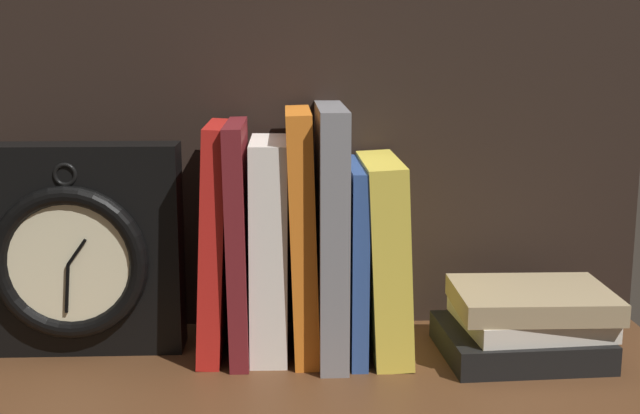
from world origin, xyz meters
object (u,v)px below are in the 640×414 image
(book_maroon_dawkins, at_px, (239,239))
(book_white_catcher, at_px, (269,247))
(book_red_requiem, at_px, (216,240))
(framed_clock, at_px, (75,251))
(book_stack_side, at_px, (526,322))
(book_yellow_seinlanguage, at_px, (384,255))
(book_gray_chess, at_px, (331,230))
(book_orange_pandolfini, at_px, (302,232))
(book_blue_modern, at_px, (355,258))

(book_maroon_dawkins, xyz_separation_m, book_white_catcher, (0.03, 0.00, -0.01))
(book_red_requiem, xyz_separation_m, framed_clock, (-0.15, 0.00, -0.01))
(book_white_catcher, bearing_deg, book_stack_side, -5.93)
(framed_clock, bearing_deg, book_white_catcher, -1.11)
(book_yellow_seinlanguage, bearing_deg, book_stack_side, -10.70)
(book_stack_side, bearing_deg, book_gray_chess, 172.21)
(book_orange_pandolfini, bearing_deg, book_stack_side, -6.80)
(book_orange_pandolfini, height_order, book_blue_modern, book_orange_pandolfini)
(book_red_requiem, xyz_separation_m, book_gray_chess, (0.12, 0.00, 0.01))
(book_maroon_dawkins, height_order, book_stack_side, book_maroon_dawkins)
(framed_clock, bearing_deg, book_blue_modern, -0.77)
(book_yellow_seinlanguage, bearing_deg, book_orange_pandolfini, 180.00)
(book_gray_chess, height_order, book_blue_modern, book_gray_chess)
(book_maroon_dawkins, relative_size, book_orange_pandolfini, 0.95)
(book_orange_pandolfini, distance_m, book_yellow_seinlanguage, 0.09)
(book_maroon_dawkins, distance_m, framed_clock, 0.17)
(book_red_requiem, bearing_deg, book_yellow_seinlanguage, 0.00)
(book_red_requiem, distance_m, book_yellow_seinlanguage, 0.18)
(book_white_catcher, distance_m, book_orange_pandolfini, 0.04)
(book_gray_chess, height_order, book_yellow_seinlanguage, book_gray_chess)
(book_red_requiem, height_order, framed_clock, book_red_requiem)
(book_red_requiem, relative_size, book_stack_side, 1.38)
(book_maroon_dawkins, relative_size, book_yellow_seinlanguage, 1.19)
(book_orange_pandolfini, distance_m, book_blue_modern, 0.06)
(framed_clock, bearing_deg, book_stack_side, -3.86)
(book_blue_modern, xyz_separation_m, book_stack_side, (0.18, -0.03, -0.06))
(book_blue_modern, bearing_deg, book_maroon_dawkins, 180.00)
(book_orange_pandolfini, xyz_separation_m, book_stack_side, (0.23, -0.03, -0.09))
(book_maroon_dawkins, bearing_deg, book_white_catcher, 0.00)
(book_white_catcher, bearing_deg, framed_clock, 178.89)
(book_orange_pandolfini, xyz_separation_m, book_yellow_seinlanguage, (0.09, 0.00, -0.03))
(book_gray_chess, xyz_separation_m, book_blue_modern, (0.03, 0.00, -0.03))
(book_blue_modern, bearing_deg, book_yellow_seinlanguage, 0.00)
(book_white_catcher, xyz_separation_m, book_blue_modern, (0.09, 0.00, -0.01))
(book_red_requiem, bearing_deg, book_stack_side, -4.91)
(book_orange_pandolfini, height_order, framed_clock, book_orange_pandolfini)
(book_maroon_dawkins, distance_m, book_stack_side, 0.31)
(book_white_catcher, xyz_separation_m, book_stack_side, (0.27, -0.03, -0.08))
(book_orange_pandolfini, bearing_deg, book_red_requiem, 180.00)
(book_white_catcher, xyz_separation_m, book_gray_chess, (0.06, 0.00, 0.02))
(book_white_catcher, xyz_separation_m, book_yellow_seinlanguage, (0.12, 0.00, -0.01))
(book_maroon_dawkins, bearing_deg, book_red_requiem, 180.00)
(book_yellow_seinlanguage, height_order, book_stack_side, book_yellow_seinlanguage)
(book_orange_pandolfini, xyz_separation_m, framed_clock, (-0.24, 0.00, -0.02))
(book_red_requiem, xyz_separation_m, book_maroon_dawkins, (0.02, 0.00, 0.00))
(book_red_requiem, height_order, book_white_catcher, book_red_requiem)
(book_orange_pandolfini, bearing_deg, framed_clock, 179.05)
(book_yellow_seinlanguage, relative_size, book_stack_side, 1.17)
(book_red_requiem, xyz_separation_m, book_yellow_seinlanguage, (0.18, 0.00, -0.02))
(book_red_requiem, bearing_deg, framed_clock, 178.46)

